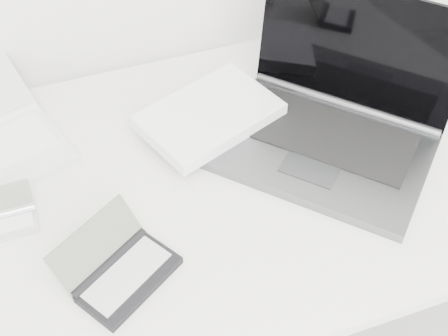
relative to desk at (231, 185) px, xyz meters
name	(u,v)px	position (x,y,z in m)	size (l,w,h in m)	color
desk	(231,185)	(0.00, 0.00, 0.00)	(1.60, 0.80, 0.73)	white
laptop_large	(299,119)	(0.17, 0.05, 0.09)	(0.65, 0.55, 0.29)	#585A5D
pda_silver	(15,217)	(-0.43, 0.02, 0.06)	(0.08, 0.09, 0.06)	silver
palmtop_charcoal	(120,270)	(-0.27, -0.17, 0.07)	(0.23, 0.22, 0.09)	black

